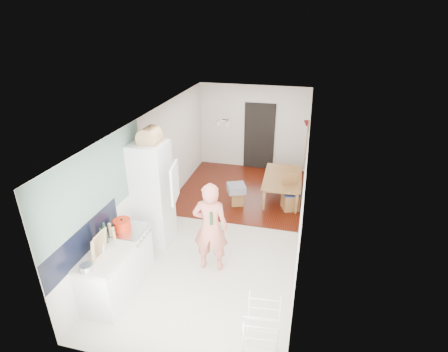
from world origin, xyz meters
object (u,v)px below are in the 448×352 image
at_px(drying_rack, 262,332).
at_px(person, 210,220).
at_px(dining_table, 283,189).
at_px(dining_chair, 291,193).
at_px(stool, 237,198).

bearing_deg(drying_rack, person, 120.05).
relative_size(dining_table, dining_chair, 1.63).
xyz_separation_m(person, drying_rack, (1.17, -1.63, -0.59)).
bearing_deg(stool, dining_chair, 3.99).
height_order(dining_table, stool, dining_table).
height_order(stool, drying_rack, drying_rack).
distance_m(person, stool, 2.55).
bearing_deg(dining_chair, person, -138.51).
relative_size(person, stool, 5.43).
relative_size(person, dining_table, 1.45).
relative_size(dining_table, stool, 3.75).
height_order(person, stool, person).
distance_m(dining_chair, stool, 1.32).
xyz_separation_m(dining_chair, stool, (-1.29, -0.09, -0.24)).
distance_m(person, dining_chair, 2.87).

